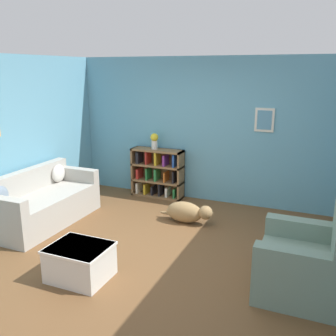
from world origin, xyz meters
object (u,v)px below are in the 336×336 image
Objects in this scene: bookshelf at (158,173)px; vase at (154,140)px; dog at (187,212)px; couch at (42,203)px; recliner_chair at (308,263)px; coffee_table at (80,261)px.

vase reaches higher than bookshelf.
couch is at bearing -157.26° from dog.
vase is at bearing 59.78° from couch.
couch is at bearing -121.12° from bookshelf.
recliner_chair is 3.76m from vase.
recliner_chair is at bearing 16.60° from coffee_table.
recliner_chair is (3.98, -0.42, 0.03)m from couch.
coffee_table is at bearing -163.40° from recliner_chair.
recliner_chair is 2.28m from dog.
vase is at bearing -159.55° from bookshelf.
vase is at bearing 136.20° from dog.
couch is 4.00m from recliner_chair.
bookshelf reaches higher than couch.
recliner_chair reaches higher than coffee_table.
coffee_table is at bearing -36.80° from couch.
couch is 2.30m from vase.
couch reaches higher than coffee_table.
recliner_chair is 3.35× the size of vase.
dog is (2.12, 0.89, -0.14)m from couch.
dog is at bearing 144.92° from recliner_chair.
bookshelf is 0.64m from vase.
dog is 3.03× the size of vase.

